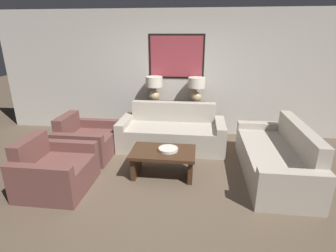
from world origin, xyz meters
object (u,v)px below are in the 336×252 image
object	(u,v)px
coffee_table	(163,158)
armchair_near_camera	(55,171)
couch_by_back_wall	(172,133)
table_lamp_right	(197,88)
armchair_near_back_wall	(86,142)
couch_by_side	(276,158)
table_lamp_left	(154,87)
console_table	(175,119)
decorative_bowl	(168,149)

from	to	relation	value
coffee_table	armchair_near_camera	size ratio (longest dim) A/B	1.05
couch_by_back_wall	armchair_near_camera	size ratio (longest dim) A/B	2.13
table_lamp_right	armchair_near_back_wall	distance (m)	2.47
table_lamp_right	couch_by_side	distance (m)	2.18
table_lamp_left	armchair_near_camera	distance (m)	2.69
table_lamp_left	armchair_near_back_wall	size ratio (longest dim) A/B	0.58
armchair_near_camera	couch_by_back_wall	bearing A→B (deg)	47.81
armchair_near_back_wall	armchair_near_camera	distance (m)	1.10
console_table	coffee_table	world-z (taller)	console_table
couch_by_side	armchair_near_camera	xyz separation A→B (m)	(-3.29, -0.79, -0.02)
table_lamp_right	couch_by_back_wall	xyz separation A→B (m)	(-0.45, -0.64, -0.80)
table_lamp_right	armchair_near_camera	bearing A→B (deg)	-130.40
table_lamp_left	armchair_near_back_wall	world-z (taller)	table_lamp_left
coffee_table	couch_by_back_wall	bearing A→B (deg)	89.13
decorative_bowl	coffee_table	bearing A→B (deg)	-167.28
console_table	couch_by_back_wall	bearing A→B (deg)	-90.00
coffee_table	decorative_bowl	distance (m)	0.17
table_lamp_left	table_lamp_right	bearing A→B (deg)	0.00
coffee_table	decorative_bowl	xyz separation A→B (m)	(0.08, 0.02, 0.15)
table_lamp_left	table_lamp_right	distance (m)	0.90
table_lamp_right	decorative_bowl	xyz separation A→B (m)	(-0.39, -1.76, -0.64)
decorative_bowl	armchair_near_back_wall	world-z (taller)	armchair_near_back_wall
table_lamp_right	armchair_near_camera	distance (m)	3.16
table_lamp_left	armchair_near_back_wall	xyz separation A→B (m)	(-1.08, -1.23, -0.82)
armchair_near_back_wall	armchair_near_camera	bearing A→B (deg)	-90.00
console_table	coffee_table	xyz separation A→B (m)	(-0.02, -1.78, -0.07)
decorative_bowl	armchair_near_back_wall	xyz separation A→B (m)	(-1.59, 0.53, -0.18)
armchair_near_back_wall	decorative_bowl	bearing A→B (deg)	-18.50
couch_by_side	coffee_table	xyz separation A→B (m)	(-1.78, -0.24, 0.02)
armchair_near_back_wall	coffee_table	bearing A→B (deg)	-19.99
decorative_bowl	armchair_near_camera	world-z (taller)	armchair_near_camera
table_lamp_right	decorative_bowl	world-z (taller)	table_lamp_right
table_lamp_left	table_lamp_right	world-z (taller)	same
console_table	armchair_near_camera	world-z (taller)	armchair_near_camera
table_lamp_left	armchair_near_back_wall	bearing A→B (deg)	-131.43
console_table	decorative_bowl	xyz separation A→B (m)	(0.06, -1.76, 0.08)
console_table	table_lamp_left	bearing A→B (deg)	180.00
couch_by_side	console_table	bearing A→B (deg)	138.78
armchair_near_back_wall	console_table	bearing A→B (deg)	38.68
console_table	couch_by_side	world-z (taller)	couch_by_side
table_lamp_right	console_table	bearing A→B (deg)	180.00
armchair_near_back_wall	couch_by_back_wall	bearing A→B (deg)	21.02
couch_by_side	coffee_table	size ratio (longest dim) A/B	2.04
table_lamp_right	couch_by_back_wall	world-z (taller)	table_lamp_right
table_lamp_left	decorative_bowl	distance (m)	1.94
table_lamp_right	coffee_table	world-z (taller)	table_lamp_right
table_lamp_right	armchair_near_back_wall	size ratio (longest dim) A/B	0.58
table_lamp_right	coffee_table	size ratio (longest dim) A/B	0.55
armchair_near_back_wall	table_lamp_right	bearing A→B (deg)	31.75
couch_by_back_wall	couch_by_side	world-z (taller)	same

